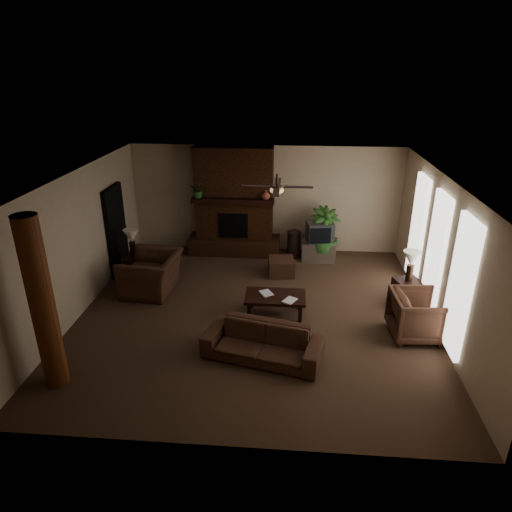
# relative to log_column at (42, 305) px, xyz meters

# --- Properties ---
(room_shell) EXTENTS (7.00, 7.00, 7.00)m
(room_shell) POSITION_rel_log_column_xyz_m (2.95, 2.40, 0.00)
(room_shell) COLOR #4B3525
(room_shell) RESTS_ON ground
(fireplace) EXTENTS (2.40, 0.70, 2.80)m
(fireplace) POSITION_rel_log_column_xyz_m (2.15, 5.62, -0.24)
(fireplace) COLOR #432311
(fireplace) RESTS_ON ground
(windows) EXTENTS (0.08, 3.65, 2.35)m
(windows) POSITION_rel_log_column_xyz_m (6.40, 2.60, -0.05)
(windows) COLOR white
(windows) RESTS_ON ground
(log_column) EXTENTS (0.36, 0.36, 2.80)m
(log_column) POSITION_rel_log_column_xyz_m (0.00, 0.00, 0.00)
(log_column) COLOR brown
(log_column) RESTS_ON ground
(doorway) EXTENTS (0.10, 1.00, 2.10)m
(doorway) POSITION_rel_log_column_xyz_m (-0.49, 4.20, -0.35)
(doorway) COLOR black
(doorway) RESTS_ON ground
(ceiling_fan) EXTENTS (1.35, 1.35, 0.37)m
(ceiling_fan) POSITION_rel_log_column_xyz_m (3.35, 2.70, 1.13)
(ceiling_fan) COLOR black
(ceiling_fan) RESTS_ON ceiling
(sofa) EXTENTS (2.10, 1.05, 0.79)m
(sofa) POSITION_rel_log_column_xyz_m (3.22, 0.92, -1.01)
(sofa) COLOR #452B1D
(sofa) RESTS_ON ground
(armchair_left) EXTENTS (0.94, 1.36, 1.14)m
(armchair_left) POSITION_rel_log_column_xyz_m (0.61, 3.21, -0.83)
(armchair_left) COLOR #452B1D
(armchair_left) RESTS_ON ground
(armchair_right) EXTENTS (0.92, 0.98, 0.96)m
(armchair_right) POSITION_rel_log_column_xyz_m (6.02, 1.82, -0.92)
(armchair_right) COLOR #452B1D
(armchair_right) RESTS_ON ground
(coffee_table) EXTENTS (1.20, 0.70, 0.43)m
(coffee_table) POSITION_rel_log_column_xyz_m (3.37, 2.40, -1.03)
(coffee_table) COLOR black
(coffee_table) RESTS_ON ground
(ottoman) EXTENTS (0.66, 0.66, 0.40)m
(ottoman) POSITION_rel_log_column_xyz_m (3.44, 4.29, -1.20)
(ottoman) COLOR #452B1D
(ottoman) RESTS_ON ground
(tv_stand) EXTENTS (0.89, 0.57, 0.50)m
(tv_stand) POSITION_rel_log_column_xyz_m (4.38, 5.26, -1.15)
(tv_stand) COLOR silver
(tv_stand) RESTS_ON ground
(tv) EXTENTS (0.72, 0.62, 0.52)m
(tv) POSITION_rel_log_column_xyz_m (4.37, 5.24, -0.64)
(tv) COLOR #38383A
(tv) RESTS_ON tv_stand
(floor_vase) EXTENTS (0.34, 0.34, 0.77)m
(floor_vase) POSITION_rel_log_column_xyz_m (3.73, 5.41, -0.97)
(floor_vase) COLOR black
(floor_vase) RESTS_ON ground
(floor_plant) EXTENTS (1.26, 1.57, 0.77)m
(floor_plant) POSITION_rel_log_column_xyz_m (4.48, 5.31, -1.01)
(floor_plant) COLOR #2E5722
(floor_plant) RESTS_ON ground
(side_table_left) EXTENTS (0.63, 0.63, 0.55)m
(side_table_left) POSITION_rel_log_column_xyz_m (-0.05, 3.86, -1.12)
(side_table_left) COLOR black
(side_table_left) RESTS_ON ground
(lamp_left) EXTENTS (0.42, 0.42, 0.65)m
(lamp_left) POSITION_rel_log_column_xyz_m (-0.01, 3.87, -0.40)
(lamp_left) COLOR black
(lamp_left) RESTS_ON side_table_left
(side_table_right) EXTENTS (0.62, 0.62, 0.55)m
(side_table_right) POSITION_rel_log_column_xyz_m (6.10, 3.05, -1.12)
(side_table_right) COLOR black
(side_table_right) RESTS_ON ground
(lamp_right) EXTENTS (0.39, 0.39, 0.65)m
(lamp_right) POSITION_rel_log_column_xyz_m (6.10, 3.05, -0.40)
(lamp_right) COLOR black
(lamp_right) RESTS_ON side_table_right
(mantel_plant) EXTENTS (0.44, 0.47, 0.33)m
(mantel_plant) POSITION_rel_log_column_xyz_m (1.29, 5.35, 0.32)
(mantel_plant) COLOR #2E5722
(mantel_plant) RESTS_ON fireplace
(mantel_vase) EXTENTS (0.28, 0.29, 0.22)m
(mantel_vase) POSITION_rel_log_column_xyz_m (2.99, 5.35, 0.27)
(mantel_vase) COLOR brown
(mantel_vase) RESTS_ON fireplace
(book_a) EXTENTS (0.20, 0.13, 0.29)m
(book_a) POSITION_rel_log_column_xyz_m (3.09, 2.40, -0.83)
(book_a) COLOR #999999
(book_a) RESTS_ON coffee_table
(book_b) EXTENTS (0.20, 0.13, 0.29)m
(book_b) POSITION_rel_log_column_xyz_m (3.57, 2.24, -0.82)
(book_b) COLOR #999999
(book_b) RESTS_ON coffee_table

